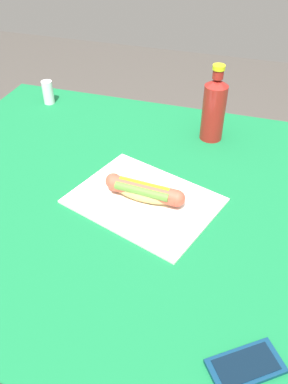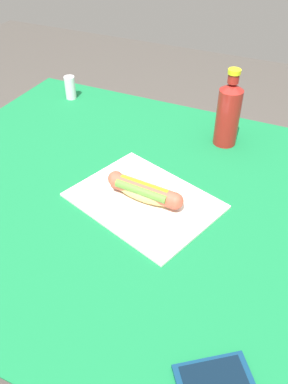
{
  "view_description": "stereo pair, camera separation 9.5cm",
  "coord_description": "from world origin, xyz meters",
  "views": [
    {
      "loc": [
        -0.29,
        0.71,
        1.36
      ],
      "look_at": [
        -0.07,
        0.01,
        0.76
      ],
      "focal_mm": 37.36,
      "sensor_mm": 36.0,
      "label": 1
    },
    {
      "loc": [
        -0.38,
        0.68,
        1.36
      ],
      "look_at": [
        -0.07,
        0.01,
        0.76
      ],
      "focal_mm": 37.36,
      "sensor_mm": 36.0,
      "label": 2
    }
  ],
  "objects": [
    {
      "name": "paper_wrapper",
      "position": [
        -0.07,
        0.01,
        0.73
      ],
      "size": [
        0.4,
        0.34,
        0.01
      ],
      "primitive_type": "cube",
      "rotation": [
        0.0,
        0.0,
        -0.32
      ],
      "color": "silver",
      "rests_on": "dining_table"
    },
    {
      "name": "hot_dog",
      "position": [
        -0.07,
        0.01,
        0.77
      ],
      "size": [
        0.2,
        0.06,
        0.05
      ],
      "color": "#DBB26B",
      "rests_on": "paper_wrapper"
    },
    {
      "name": "dining_table",
      "position": [
        0.0,
        0.0,
        0.61
      ],
      "size": [
        1.13,
        1.0,
        0.73
      ],
      "color": "brown",
      "rests_on": "ground"
    },
    {
      "name": "cell_phone",
      "position": [
        -0.35,
        0.36,
        0.74
      ],
      "size": [
        0.13,
        0.12,
        0.01
      ],
      "color": "#0A2D4C",
      "rests_on": "dining_table"
    },
    {
      "name": "soda_bottle",
      "position": [
        -0.17,
        -0.33,
        0.83
      ],
      "size": [
        0.07,
        0.07,
        0.22
      ],
      "color": "maroon",
      "rests_on": "dining_table"
    },
    {
      "name": "ground_plane",
      "position": [
        0.0,
        0.0,
        0.0
      ],
      "size": [
        6.0,
        6.0,
        0.0
      ],
      "primitive_type": "plane",
      "color": "#47423D",
      "rests_on": "ground"
    },
    {
      "name": "salt_shaker",
      "position": [
        0.39,
        -0.39,
        0.77
      ],
      "size": [
        0.04,
        0.04,
        0.08
      ],
      "primitive_type": "cylinder",
      "color": "silver",
      "rests_on": "dining_table"
    }
  ]
}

